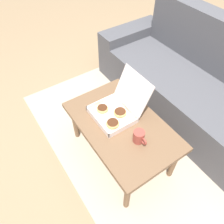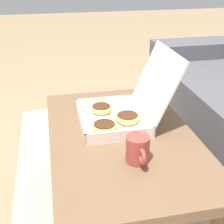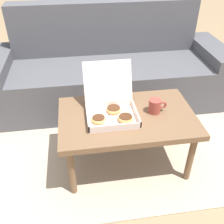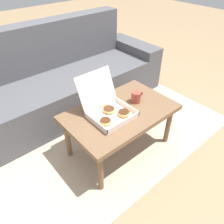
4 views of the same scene
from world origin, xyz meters
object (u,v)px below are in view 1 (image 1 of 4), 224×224
(couch, at_px, (199,91))
(coffee_mug, at_px, (139,137))
(pastry_box, at_px, (117,109))
(coffee_table, at_px, (122,128))

(couch, height_order, coffee_mug, couch)
(couch, xyz_separation_m, pastry_box, (-0.10, -0.90, 0.19))
(pastry_box, bearing_deg, couch, 83.58)
(coffee_table, bearing_deg, couch, 90.00)
(coffee_mug, bearing_deg, couch, 101.82)
(coffee_table, relative_size, coffee_mug, 7.33)
(coffee_table, xyz_separation_m, pastry_box, (-0.10, 0.02, 0.10))
(couch, relative_size, coffee_mug, 18.35)
(couch, xyz_separation_m, coffee_table, (0.00, -0.92, 0.08))
(coffee_mug, bearing_deg, coffee_table, -177.19)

